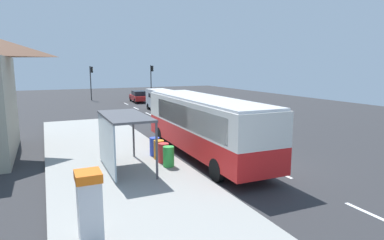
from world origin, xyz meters
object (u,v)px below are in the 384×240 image
Objects in this scene: bus at (203,123)px; recycling_bin_orange at (159,150)px; ticket_machine at (90,206)px; recycling_bin_blue at (155,146)px; traffic_light_far_side at (91,78)px; recycling_bin_green at (169,156)px; traffic_light_near_side at (152,76)px; white_van at (162,99)px; sedan_near at (139,96)px; bus_shelter at (118,128)px; recycling_bin_red at (164,153)px.

recycling_bin_orange is (-2.49, -0.01, -1.19)m from bus.
recycling_bin_blue is (4.21, 7.47, -0.52)m from ticket_machine.
ticket_machine is 39.89m from traffic_light_far_side.
recycling_bin_green is 0.19× the size of traffic_light_near_side.
ticket_machine is (-10.61, -24.56, -0.17)m from white_van.
ticket_machine is at bearing -97.66° from traffic_light_far_side.
ticket_machine reaches higher than recycling_bin_green.
sedan_near is 29.85m from bus_shelter.
recycling_bin_green is at bearing -102.65° from sedan_near.
ticket_machine is 0.48× the size of bus_shelter.
bus_shelter reaches higher than recycling_bin_red.
ticket_machine is at bearing -109.02° from bus_shelter.
traffic_light_near_side is at bearing 73.44° from recycling_bin_red.
traffic_light_near_side is at bearing 76.85° from white_van.
recycling_bin_red is (-2.49, -0.71, -1.19)m from bus.
ticket_machine reaches higher than recycling_bin_orange.
ticket_machine is 8.59m from recycling_bin_blue.
bus_shelter reaches higher than white_van.
bus is 5.69× the size of ticket_machine.
recycling_bin_red is at bearing -90.00° from recycling_bin_blue.
ticket_machine is 0.40× the size of traffic_light_far_side.
traffic_light_far_side reaches higher than recycling_bin_orange.
bus reaches higher than ticket_machine.
white_van is 5.52× the size of recycling_bin_blue.
bus_shelter is at bearing -109.91° from traffic_light_near_side.
bus_shelter is (-8.71, -28.52, 1.31)m from sedan_near.
recycling_bin_green is (-2.49, -1.41, -1.19)m from bus.
white_van is at bearing -103.15° from traffic_light_near_side.
traffic_light_near_side is at bearing 72.74° from recycling_bin_blue.
recycling_bin_orange is at bearing -109.78° from white_van.
traffic_light_far_side is (1.10, 32.02, 2.55)m from recycling_bin_blue.
recycling_bin_red and recycling_bin_orange have the same top height.
traffic_light_near_side is 35.00m from bus_shelter.
recycling_bin_green is 34.23m from traffic_light_far_side.
white_van is 1.09× the size of traffic_light_far_side.
bus is at bearing 45.35° from ticket_machine.
ticket_machine is at bearing -113.37° from white_van.
sedan_near is 35.95m from ticket_machine.
recycling_bin_blue is at bearing 90.00° from recycling_bin_green.
white_van is at bearing 66.63° from ticket_machine.
sedan_near is 27.63m from recycling_bin_blue.
bus_shelter is at bearing -114.66° from white_van.
recycling_bin_red is at bearing -91.89° from traffic_light_far_side.
recycling_bin_green and recycling_bin_red have the same top height.
ticket_machine is 7.99m from recycling_bin_orange.
bus_shelter is at bearing -142.98° from recycling_bin_blue.
traffic_light_near_side reaches higher than bus_shelter.
bus is at bearing -87.57° from traffic_light_far_side.
bus_shelter is at bearing 168.96° from recycling_bin_green.
recycling_bin_blue is (-2.49, 0.69, -1.19)m from bus.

